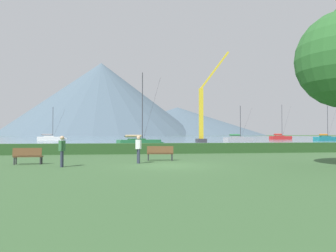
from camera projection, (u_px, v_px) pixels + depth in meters
ground_plane at (169, 166)px, 17.61m from camera, size 1000.00×1000.00×0.00m
harbor_water at (126, 138)px, 153.10m from camera, size 320.00×246.00×0.00m
hedge_line at (151, 148)px, 28.50m from camera, size 80.00×1.20×0.92m
sailboat_slip_0 at (326, 138)px, 83.41m from camera, size 7.79×3.48×9.21m
sailboat_slip_1 at (239, 139)px, 70.27m from camera, size 7.56×3.41×8.04m
sailboat_slip_2 at (51, 138)px, 86.11m from camera, size 7.84×3.22×9.07m
sailboat_slip_3 at (140, 142)px, 45.16m from camera, size 7.06×3.71×10.53m
sailboat_slip_4 at (281, 137)px, 104.02m from camera, size 8.13×2.96×11.37m
park_bench_near_path at (160, 152)px, 20.98m from camera, size 1.77×0.66×0.95m
park_bench_under_tree at (28, 155)px, 18.26m from camera, size 1.58×0.48×0.95m
person_seated_viewer at (138, 147)px, 18.97m from camera, size 0.36×0.56×1.65m
person_standing_walker at (62, 149)px, 16.83m from camera, size 0.36×0.57×1.65m
dock_crane at (203, 116)px, 66.64m from camera, size 7.13×2.00×19.32m
distant_hill_west_ridge at (106, 107)px, 421.15m from camera, size 246.03×246.03×76.35m
distant_hill_central_peak at (101, 99)px, 366.61m from camera, size 221.75×221.75×83.80m
distant_hill_east_ridge at (177, 121)px, 421.21m from camera, size 227.50×227.50×37.15m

